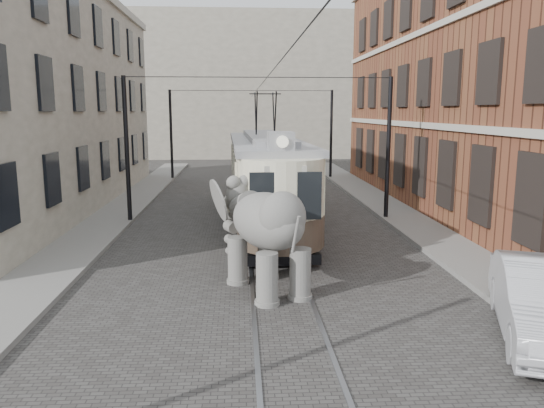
{
  "coord_description": "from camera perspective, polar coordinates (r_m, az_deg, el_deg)",
  "views": [
    {
      "loc": [
        -0.99,
        -15.72,
        4.61
      ],
      "look_at": [
        -0.14,
        -1.61,
        2.1
      ],
      "focal_mm": 34.71,
      "sensor_mm": 36.0,
      "label": 1
    }
  ],
  "objects": [
    {
      "name": "ground",
      "position": [
        16.41,
        0.15,
        -6.25
      ],
      "size": [
        120.0,
        120.0,
        0.0
      ],
      "primitive_type": "plane",
      "color": "#413F3C"
    },
    {
      "name": "tram_rails",
      "position": [
        16.41,
        0.15,
        -6.21
      ],
      "size": [
        1.54,
        80.0,
        0.02
      ],
      "primitive_type": null,
      "color": "slate",
      "rests_on": "ground"
    },
    {
      "name": "sidewalk_right",
      "position": [
        17.79,
        19.91,
        -5.32
      ],
      "size": [
        2.0,
        60.0,
        0.15
      ],
      "primitive_type": "cube",
      "color": "slate",
      "rests_on": "ground"
    },
    {
      "name": "sidewalk_left",
      "position": [
        17.26,
        -22.05,
        -5.92
      ],
      "size": [
        2.0,
        60.0,
        0.15
      ],
      "primitive_type": "cube",
      "color": "slate",
      "rests_on": "ground"
    },
    {
      "name": "brick_building",
      "position": [
        27.51,
        22.94,
        12.18
      ],
      "size": [
        8.0,
        26.0,
        12.0
      ],
      "primitive_type": "cube",
      "color": "brown",
      "rests_on": "ground"
    },
    {
      "name": "stucco_building",
      "position": [
        27.6,
        -25.12,
        9.94
      ],
      "size": [
        7.0,
        24.0,
        10.0
      ],
      "primitive_type": "cube",
      "color": "gray",
      "rests_on": "ground"
    },
    {
      "name": "distant_block",
      "position": [
        55.78,
        -2.49,
        12.5
      ],
      "size": [
        28.0,
        10.0,
        14.0
      ],
      "primitive_type": "cube",
      "color": "gray",
      "rests_on": "ground"
    },
    {
      "name": "catenary",
      "position": [
        20.8,
        -1.26,
        5.62
      ],
      "size": [
        11.0,
        30.2,
        6.0
      ],
      "primitive_type": null,
      "color": "black",
      "rests_on": "ground"
    },
    {
      "name": "tram",
      "position": [
        21.68,
        -0.72,
        4.93
      ],
      "size": [
        3.15,
        13.53,
        5.34
      ],
      "primitive_type": null,
      "rotation": [
        0.0,
        0.0,
        0.03
      ],
      "color": "beige",
      "rests_on": "ground"
    },
    {
      "name": "elephant",
      "position": [
        13.46,
        -0.49,
        -3.61
      ],
      "size": [
        4.2,
        5.3,
        2.85
      ],
      "primitive_type": null,
      "rotation": [
        0.0,
        0.0,
        0.4
      ],
      "color": "#62605B",
      "rests_on": "ground"
    }
  ]
}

